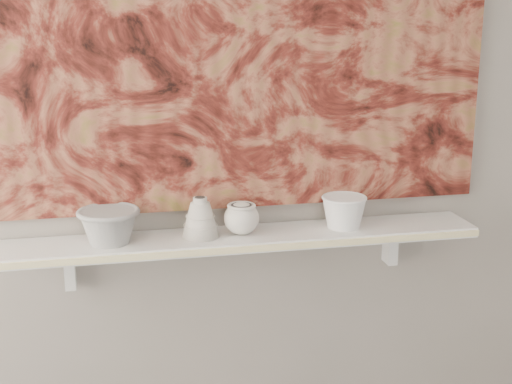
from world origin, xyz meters
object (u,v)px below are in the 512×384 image
object	(u,v)px
cup_cream	(242,218)
bowl_white	(344,211)
bell_vessel	(200,217)
shelf	(241,239)
painting	(235,16)
bowl_grey	(109,225)

from	to	relation	value
cup_cream	bowl_white	bearing A→B (deg)	0.00
cup_cream	bell_vessel	bearing A→B (deg)	180.00
shelf	painting	world-z (taller)	painting
shelf	bowl_grey	world-z (taller)	bowl_grey
shelf	cup_cream	size ratio (longest dim) A/B	13.71
cup_cream	bell_vessel	xyz separation A→B (m)	(-0.12, 0.00, 0.01)
shelf	bowl_white	size ratio (longest dim) A/B	10.46
painting	bowl_grey	distance (m)	0.68
painting	bowl_grey	world-z (taller)	painting
shelf	bell_vessel	distance (m)	0.14
bowl_grey	cup_cream	distance (m)	0.37
shelf	bowl_grey	size ratio (longest dim) A/B	8.03
bowl_grey	bowl_white	world-z (taller)	bowl_grey
bowl_white	bell_vessel	bearing A→B (deg)	180.00
shelf	bowl_white	distance (m)	0.32
bowl_white	shelf	bearing A→B (deg)	180.00
painting	cup_cream	world-z (taller)	painting
bowl_grey	bowl_white	distance (m)	0.68
bell_vessel	painting	bearing A→B (deg)	34.31
shelf	bell_vessel	world-z (taller)	bell_vessel
painting	bell_vessel	xyz separation A→B (m)	(-0.12, -0.08, -0.55)
painting	bell_vessel	distance (m)	0.57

